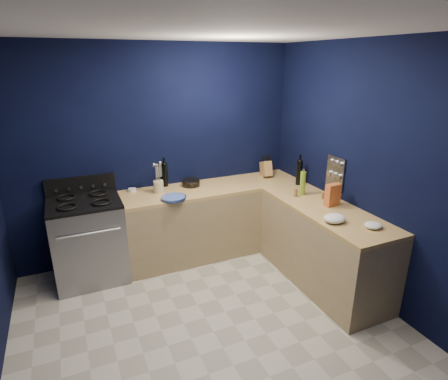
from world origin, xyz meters
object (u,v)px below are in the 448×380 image
gas_range (89,241)px  plate_stack (173,198)px  crouton_bag (333,195)px  utensil_crock (159,187)px  knife_block (266,169)px

gas_range → plate_stack: size_ratio=3.38×
crouton_bag → plate_stack: bearing=145.2°
gas_range → utensil_crock: 0.99m
plate_stack → crouton_bag: (1.52, -0.88, 0.11)m
utensil_crock → crouton_bag: bearing=-36.0°
gas_range → plate_stack: plate_stack is taller
knife_block → crouton_bag: 1.22m
crouton_bag → utensil_crock: bearing=139.2°
knife_block → utensil_crock: bearing=-169.4°
gas_range → knife_block: 2.40m
plate_stack → knife_block: 1.44m
plate_stack → knife_block: (1.40, 0.34, 0.08)m
gas_range → knife_block: knife_block is taller
utensil_crock → crouton_bag: size_ratio=0.60×
gas_range → knife_block: bearing=3.0°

